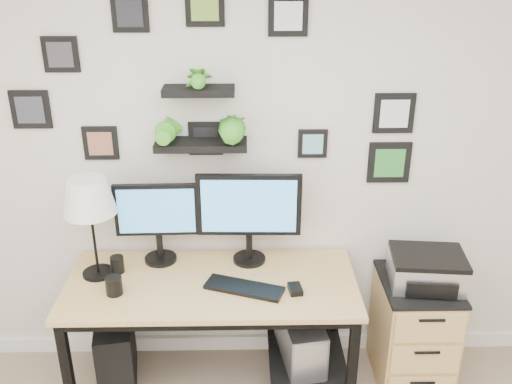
{
  "coord_description": "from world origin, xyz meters",
  "views": [
    {
      "loc": [
        -0.06,
        -1.03,
        2.48
      ],
      "look_at": [
        -0.0,
        1.83,
        1.2
      ],
      "focal_mm": 40.0,
      "sensor_mm": 36.0,
      "label": 1
    }
  ],
  "objects_px": {
    "table_lamp": "(89,199)",
    "pc_tower_black": "(116,350)",
    "monitor_left": "(157,217)",
    "mug": "(114,286)",
    "pc_tower_grey": "(300,350)",
    "file_cabinet": "(413,330)",
    "monitor_right": "(249,211)",
    "printer": "(427,269)",
    "desk": "(219,297)"
  },
  "relations": [
    {
      "from": "monitor_left",
      "to": "mug",
      "type": "height_order",
      "value": "monitor_left"
    },
    {
      "from": "monitor_right",
      "to": "table_lamp",
      "type": "bearing_deg",
      "value": -171.52
    },
    {
      "from": "table_lamp",
      "to": "printer",
      "type": "xyz_separation_m",
      "value": [
        1.85,
        -0.01,
        -0.45
      ]
    },
    {
      "from": "table_lamp",
      "to": "pc_tower_black",
      "type": "xyz_separation_m",
      "value": [
        0.05,
        -0.02,
        -0.99
      ]
    },
    {
      "from": "file_cabinet",
      "to": "pc_tower_black",
      "type": "bearing_deg",
      "value": -179.19
    },
    {
      "from": "monitor_right",
      "to": "pc_tower_grey",
      "type": "xyz_separation_m",
      "value": [
        0.3,
        -0.17,
        -0.84
      ]
    },
    {
      "from": "monitor_left",
      "to": "pc_tower_black",
      "type": "bearing_deg",
      "value": -149.89
    },
    {
      "from": "monitor_left",
      "to": "pc_tower_grey",
      "type": "height_order",
      "value": "monitor_left"
    },
    {
      "from": "desk",
      "to": "pc_tower_black",
      "type": "bearing_deg",
      "value": 176.94
    },
    {
      "from": "file_cabinet",
      "to": "printer",
      "type": "relative_size",
      "value": 1.54
    },
    {
      "from": "monitor_left",
      "to": "monitor_right",
      "type": "xyz_separation_m",
      "value": [
        0.52,
        -0.01,
        0.04
      ]
    },
    {
      "from": "monitor_right",
      "to": "table_lamp",
      "type": "height_order",
      "value": "table_lamp"
    },
    {
      "from": "desk",
      "to": "pc_tower_grey",
      "type": "distance_m",
      "value": 0.61
    },
    {
      "from": "mug",
      "to": "monitor_right",
      "type": "bearing_deg",
      "value": 24.21
    },
    {
      "from": "table_lamp",
      "to": "mug",
      "type": "relative_size",
      "value": 5.86
    },
    {
      "from": "file_cabinet",
      "to": "monitor_left",
      "type": "bearing_deg",
      "value": 174.79
    },
    {
      "from": "monitor_left",
      "to": "pc_tower_grey",
      "type": "relative_size",
      "value": 0.96
    },
    {
      "from": "monitor_left",
      "to": "monitor_right",
      "type": "distance_m",
      "value": 0.52
    },
    {
      "from": "mug",
      "to": "pc_tower_grey",
      "type": "bearing_deg",
      "value": 8.44
    },
    {
      "from": "mug",
      "to": "pc_tower_black",
      "type": "bearing_deg",
      "value": 114.68
    },
    {
      "from": "desk",
      "to": "monitor_left",
      "type": "relative_size",
      "value": 3.29
    },
    {
      "from": "monitor_right",
      "to": "mug",
      "type": "xyz_separation_m",
      "value": [
        -0.72,
        -0.32,
        -0.28
      ]
    },
    {
      "from": "monitor_left",
      "to": "table_lamp",
      "type": "xyz_separation_m",
      "value": [
        -0.33,
        -0.14,
        0.18
      ]
    },
    {
      "from": "monitor_left",
      "to": "pc_tower_black",
      "type": "relative_size",
      "value": 1.06
    },
    {
      "from": "file_cabinet",
      "to": "pc_tower_grey",
      "type": "bearing_deg",
      "value": -175.97
    },
    {
      "from": "desk",
      "to": "file_cabinet",
      "type": "bearing_deg",
      "value": 2.89
    },
    {
      "from": "mug",
      "to": "pc_tower_black",
      "type": "relative_size",
      "value": 0.22
    },
    {
      "from": "printer",
      "to": "monitor_right",
      "type": "bearing_deg",
      "value": 172.55
    },
    {
      "from": "pc_tower_grey",
      "to": "printer",
      "type": "xyz_separation_m",
      "value": [
        0.71,
        0.04,
        0.53
      ]
    },
    {
      "from": "monitor_left",
      "to": "pc_tower_black",
      "type": "distance_m",
      "value": 0.87
    },
    {
      "from": "desk",
      "to": "pc_tower_grey",
      "type": "height_order",
      "value": "desk"
    },
    {
      "from": "table_lamp",
      "to": "file_cabinet",
      "type": "relative_size",
      "value": 0.87
    },
    {
      "from": "mug",
      "to": "table_lamp",
      "type": "bearing_deg",
      "value": 123.82
    },
    {
      "from": "monitor_left",
      "to": "mug",
      "type": "distance_m",
      "value": 0.45
    },
    {
      "from": "desk",
      "to": "monitor_right",
      "type": "xyz_separation_m",
      "value": [
        0.18,
        0.18,
        0.45
      ]
    },
    {
      "from": "monitor_left",
      "to": "pc_tower_grey",
      "type": "distance_m",
      "value": 1.15
    },
    {
      "from": "table_lamp",
      "to": "pc_tower_black",
      "type": "height_order",
      "value": "table_lamp"
    },
    {
      "from": "pc_tower_grey",
      "to": "file_cabinet",
      "type": "height_order",
      "value": "file_cabinet"
    },
    {
      "from": "mug",
      "to": "printer",
      "type": "height_order",
      "value": "printer"
    },
    {
      "from": "mug",
      "to": "pc_tower_black",
      "type": "distance_m",
      "value": 0.6
    },
    {
      "from": "table_lamp",
      "to": "mug",
      "type": "bearing_deg",
      "value": -56.18
    },
    {
      "from": "desk",
      "to": "pc_tower_grey",
      "type": "bearing_deg",
      "value": 1.24
    },
    {
      "from": "pc_tower_grey",
      "to": "printer",
      "type": "distance_m",
      "value": 0.88
    },
    {
      "from": "monitor_right",
      "to": "mug",
      "type": "bearing_deg",
      "value": -155.79
    },
    {
      "from": "pc_tower_black",
      "to": "table_lamp",
      "type": "bearing_deg",
      "value": 146.99
    },
    {
      "from": "mug",
      "to": "desk",
      "type": "bearing_deg",
      "value": 14.52
    },
    {
      "from": "pc_tower_grey",
      "to": "monitor_right",
      "type": "bearing_deg",
      "value": 149.97
    },
    {
      "from": "monitor_left",
      "to": "monitor_right",
      "type": "relative_size",
      "value": 0.83
    },
    {
      "from": "pc_tower_grey",
      "to": "printer",
      "type": "relative_size",
      "value": 1.16
    },
    {
      "from": "table_lamp",
      "to": "pc_tower_black",
      "type": "bearing_deg",
      "value": -23.45
    }
  ]
}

